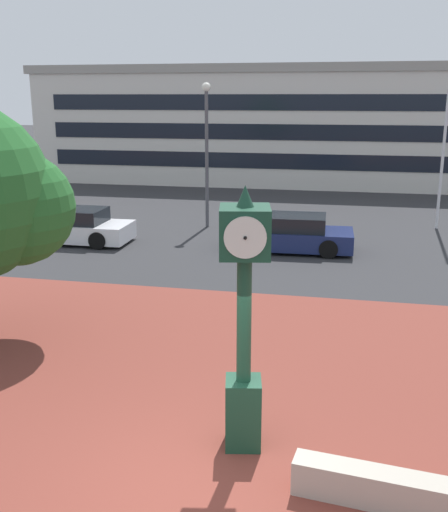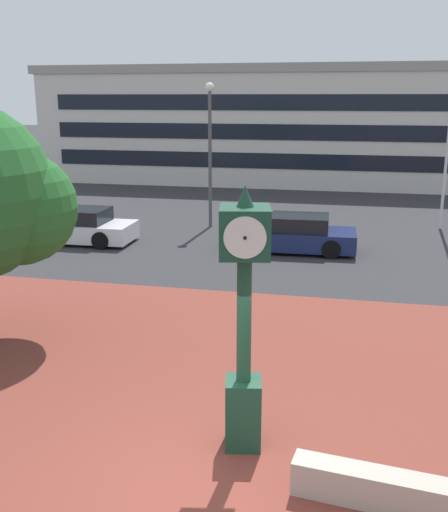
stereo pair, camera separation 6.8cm
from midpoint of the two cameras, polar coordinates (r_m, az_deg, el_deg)
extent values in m
plane|color=#2D2D30|center=(9.06, -3.08, -20.99)|extent=(200.00, 200.00, 0.00)
cube|color=brown|center=(10.95, 0.09, -14.06)|extent=(44.00, 12.60, 0.01)
cube|color=#ADA393|center=(8.80, 17.38, -20.93)|extent=(3.22, 0.80, 0.50)
cube|color=#19422D|center=(9.61, 1.63, -14.70)|extent=(0.64, 0.64, 1.12)
cylinder|color=#19422D|center=(8.95, 1.70, -6.09)|extent=(0.22, 0.22, 1.97)
cube|color=#19422D|center=(8.56, 1.77, 2.34)|extent=(0.84, 0.84, 0.72)
cylinder|color=silver|center=(8.92, 1.75, 2.86)|extent=(0.59, 0.14, 0.59)
sphere|color=black|center=(8.94, 1.75, 2.89)|extent=(0.05, 0.05, 0.05)
cylinder|color=silver|center=(8.19, 1.80, 1.76)|extent=(0.59, 0.14, 0.59)
sphere|color=black|center=(8.17, 1.80, 1.73)|extent=(0.05, 0.05, 0.05)
cone|color=#19422D|center=(8.46, 1.80, 5.74)|extent=(0.25, 0.25, 0.31)
sphere|color=#236028|center=(13.89, -19.25, 4.33)|extent=(2.53, 2.53, 2.53)
cube|color=silver|center=(23.20, -14.38, 2.36)|extent=(4.48, 1.92, 0.64)
cube|color=black|center=(22.99, -13.96, 3.71)|extent=(2.07, 1.63, 0.56)
cylinder|color=black|center=(23.10, -18.37, 1.71)|extent=(0.64, 0.23, 0.64)
cylinder|color=black|center=(24.59, -16.42, 2.63)|extent=(0.64, 0.23, 0.64)
cylinder|color=black|center=(21.89, -12.04, 1.44)|extent=(0.64, 0.23, 0.64)
cylinder|color=black|center=(23.46, -10.40, 2.42)|extent=(0.64, 0.23, 0.64)
cube|color=navy|center=(21.36, 6.20, 1.69)|extent=(4.45, 2.00, 0.64)
cube|color=black|center=(21.23, 6.84, 3.13)|extent=(2.07, 1.66, 0.56)
cylinder|color=black|center=(20.68, 2.27, 0.98)|extent=(0.65, 0.24, 0.64)
cylinder|color=black|center=(22.35, 2.86, 2.04)|extent=(0.65, 0.24, 0.64)
cylinder|color=black|center=(20.51, 9.82, 0.65)|extent=(0.65, 0.24, 0.64)
cylinder|color=black|center=(22.19, 9.86, 1.74)|extent=(0.65, 0.24, 0.64)
cylinder|color=silver|center=(25.91, 20.36, 12.23)|extent=(0.12, 0.12, 8.97)
cube|color=beige|center=(40.41, 5.70, 12.07)|extent=(30.35, 10.31, 6.65)
cube|color=gray|center=(40.39, 5.84, 17.14)|extent=(30.96, 10.51, 0.50)
cube|color=black|center=(35.41, 4.70, 9.00)|extent=(27.32, 0.04, 0.90)
cube|color=black|center=(35.28, 4.76, 11.68)|extent=(27.32, 0.04, 0.90)
cube|color=black|center=(35.22, 4.82, 14.38)|extent=(27.32, 0.04, 0.90)
cylinder|color=#4C4C51|center=(24.79, -1.73, 9.05)|extent=(0.14, 0.14, 5.52)
sphere|color=white|center=(24.66, -1.78, 15.79)|extent=(0.36, 0.36, 0.36)
camera|label=1|loc=(0.03, -90.23, -0.06)|focal=41.98mm
camera|label=2|loc=(0.03, 89.77, 0.06)|focal=41.98mm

